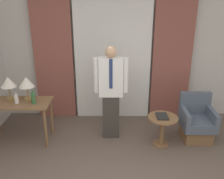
{
  "coord_description": "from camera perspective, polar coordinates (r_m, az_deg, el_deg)",
  "views": [
    {
      "loc": [
        0.02,
        -2.08,
        2.52
      ],
      "look_at": [
        -0.01,
        1.85,
        1.0
      ],
      "focal_mm": 40.0,
      "sensor_mm": 36.0,
      "label": 1
    }
  ],
  "objects": [
    {
      "name": "table_lamp_right",
      "position": [
        4.58,
        -19.0,
        1.43
      ],
      "size": [
        0.27,
        0.27,
        0.42
      ],
      "color": "#9E7F47",
      "rests_on": "desk"
    },
    {
      "name": "desk",
      "position": [
        4.68,
        -20.69,
        -4.02
      ],
      "size": [
        1.15,
        0.56,
        0.75
      ],
      "color": "brown",
      "rests_on": "ground_plane"
    },
    {
      "name": "side_table",
      "position": [
        4.44,
        11.41,
        -8.19
      ],
      "size": [
        0.52,
        0.52,
        0.55
      ],
      "color": "brown",
      "rests_on": "ground_plane"
    },
    {
      "name": "bottle_by_lamp",
      "position": [
        4.56,
        -21.02,
        -2.04
      ],
      "size": [
        0.07,
        0.07,
        0.19
      ],
      "color": "silver",
      "rests_on": "desk"
    },
    {
      "name": "wall_back",
      "position": [
        5.19,
        0.17,
        8.15
      ],
      "size": [
        10.0,
        0.06,
        2.7
      ],
      "color": "beige",
      "rests_on": "ground_plane"
    },
    {
      "name": "curtain_drape_right",
      "position": [
        5.21,
        13.54,
        6.95
      ],
      "size": [
        0.78,
        0.06,
        2.58
      ],
      "color": "brown",
      "rests_on": "ground_plane"
    },
    {
      "name": "bottle_near_edge",
      "position": [
        4.44,
        -17.54,
        -1.89
      ],
      "size": [
        0.07,
        0.07,
        0.24
      ],
      "color": "#336638",
      "rests_on": "desk"
    },
    {
      "name": "person",
      "position": [
        4.37,
        -0.24,
        -0.02
      ],
      "size": [
        0.6,
        0.2,
        1.71
      ],
      "color": "#38332D",
      "rests_on": "ground_plane"
    },
    {
      "name": "curtain_sheer_center",
      "position": [
        5.07,
        0.17,
        7.16
      ],
      "size": [
        1.53,
        0.06,
        2.58
      ],
      "color": "white",
      "rests_on": "ground_plane"
    },
    {
      "name": "book",
      "position": [
        4.35,
        11.36,
        -6.01
      ],
      "size": [
        0.19,
        0.25,
        0.03
      ],
      "color": "black",
      "rests_on": "side_table"
    },
    {
      "name": "curtain_drape_left",
      "position": [
        5.22,
        -13.19,
        7.0
      ],
      "size": [
        0.78,
        0.06,
        2.58
      ],
      "color": "brown",
      "rests_on": "ground_plane"
    },
    {
      "name": "table_lamp_left",
      "position": [
        4.69,
        -22.64,
        1.4
      ],
      "size": [
        0.27,
        0.27,
        0.42
      ],
      "color": "#9E7F47",
      "rests_on": "desk"
    },
    {
      "name": "armchair",
      "position": [
        4.84,
        18.74,
        -7.16
      ],
      "size": [
        0.57,
        0.59,
        0.82
      ],
      "color": "brown",
      "rests_on": "ground_plane"
    }
  ]
}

